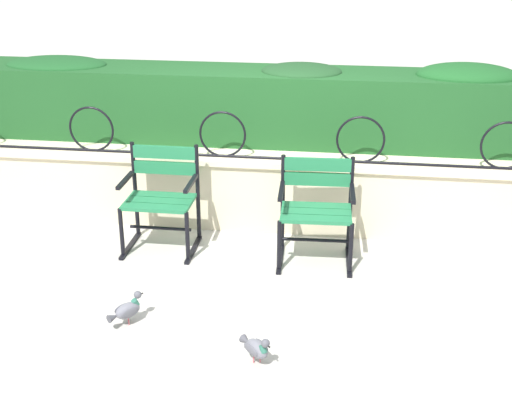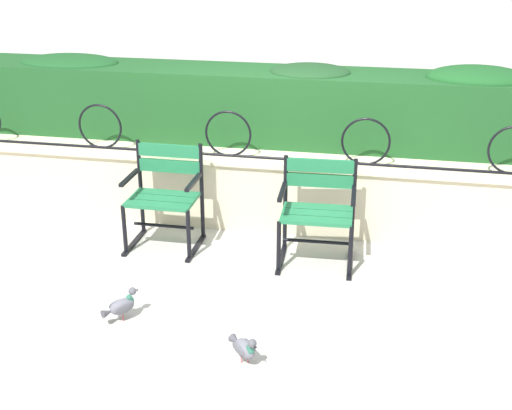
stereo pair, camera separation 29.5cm
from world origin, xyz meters
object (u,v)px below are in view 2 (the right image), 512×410
object	(u,v)px
pigeon_near_chairs	(122,306)
pigeon_far_side	(244,347)
park_chair_left	(165,193)
park_chair_right	(318,208)

from	to	relation	value
pigeon_near_chairs	pigeon_far_side	distance (m)	1.01
park_chair_left	park_chair_right	bearing A→B (deg)	-2.57
pigeon_near_chairs	pigeon_far_side	xyz separation A→B (m)	(0.96, -0.33, 0.00)
park_chair_left	pigeon_near_chairs	world-z (taller)	park_chair_left
park_chair_right	pigeon_near_chairs	distance (m)	1.76
park_chair_right	pigeon_far_side	size ratio (longest dim) A/B	3.58
park_chair_right	park_chair_left	bearing A→B (deg)	177.43
park_chair_left	pigeon_near_chairs	bearing A→B (deg)	-86.54
park_chair_left	pigeon_near_chairs	xyz separation A→B (m)	(0.08, -1.26, -0.36)
park_chair_right	pigeon_near_chairs	size ratio (longest dim) A/B	3.40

